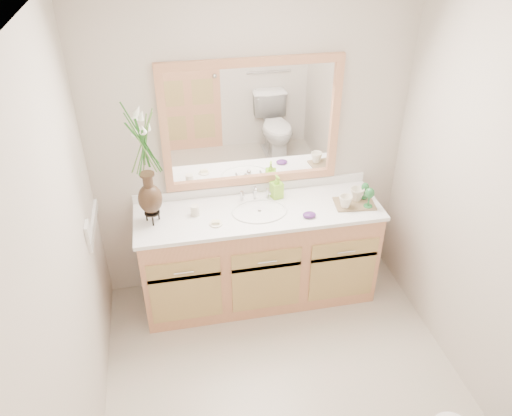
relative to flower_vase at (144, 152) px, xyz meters
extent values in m
plane|color=#BBB1A0|center=(0.78, -1.02, -1.39)|extent=(2.60, 2.60, 0.00)
cube|color=white|center=(0.78, -1.02, 1.01)|extent=(2.40, 2.60, 0.02)
cube|color=beige|center=(0.78, 0.28, -0.19)|extent=(2.40, 0.02, 2.40)
cube|color=beige|center=(-0.42, -1.02, -0.19)|extent=(0.02, 2.60, 2.40)
cube|color=beige|center=(1.98, -1.02, -0.19)|extent=(0.02, 2.60, 2.40)
cube|color=tan|center=(0.78, 0.00, -0.99)|extent=(1.80, 0.55, 0.80)
cube|color=white|center=(0.78, 0.00, -0.57)|extent=(1.84, 0.57, 0.03)
ellipsoid|color=white|center=(0.78, -0.02, -0.61)|extent=(0.38, 0.30, 0.12)
cylinder|color=silver|center=(0.78, 0.16, -0.50)|extent=(0.02, 0.02, 0.11)
cylinder|color=silver|center=(0.68, 0.16, -0.52)|extent=(0.02, 0.02, 0.08)
cylinder|color=silver|center=(0.88, 0.16, -0.52)|extent=(0.02, 0.02, 0.08)
cube|color=white|center=(0.78, 0.26, 0.02)|extent=(1.20, 0.01, 0.85)
cube|color=tan|center=(0.78, 0.26, 0.47)|extent=(1.32, 0.04, 0.06)
cube|color=tan|center=(0.78, 0.26, -0.44)|extent=(1.32, 0.04, 0.06)
cube|color=tan|center=(0.15, 0.26, 0.02)|extent=(0.06, 0.04, 0.85)
cube|color=tan|center=(1.41, 0.26, 0.02)|extent=(0.06, 0.04, 0.85)
cube|color=white|center=(-0.41, -0.25, -0.41)|extent=(0.02, 0.12, 0.12)
cylinder|color=black|center=(0.00, 0.00, -0.48)|extent=(0.11, 0.11, 0.01)
ellipsoid|color=black|center=(0.00, 0.00, -0.36)|extent=(0.17, 0.17, 0.22)
cylinder|color=black|center=(0.00, 0.00, -0.22)|extent=(0.07, 0.07, 0.10)
cylinder|color=#4C7A33|center=(0.00, 0.00, 0.04)|extent=(0.06, 0.06, 0.40)
cylinder|color=#EDE5CD|center=(0.30, 0.03, -0.52)|extent=(0.06, 0.06, 0.08)
cylinder|color=#EDE5CD|center=(0.44, -0.12, -0.55)|extent=(0.09, 0.09, 0.01)
cube|color=beige|center=(0.44, -0.12, -0.54)|extent=(0.06, 0.05, 0.02)
imported|color=#8DD432|center=(0.95, 0.16, -0.47)|extent=(0.09, 0.09, 0.17)
ellipsoid|color=#4C2268|center=(1.12, -0.16, -0.54)|extent=(0.12, 0.11, 0.03)
cube|color=brown|center=(1.50, -0.07, -0.55)|extent=(0.32, 0.23, 0.01)
imported|color=#EDE5CD|center=(1.41, -0.10, -0.49)|extent=(0.12, 0.12, 0.10)
imported|color=#EDE5CD|center=(1.53, -0.03, -0.49)|extent=(0.13, 0.13, 0.11)
cylinder|color=#226830|center=(1.58, -0.13, -0.54)|extent=(0.07, 0.07, 0.01)
cylinder|color=#226830|center=(1.58, -0.13, -0.49)|extent=(0.01, 0.01, 0.10)
ellipsoid|color=#226830|center=(1.58, -0.13, -0.43)|extent=(0.07, 0.07, 0.08)
cylinder|color=#226830|center=(1.60, -0.01, -0.54)|extent=(0.06, 0.06, 0.01)
cylinder|color=#226830|center=(1.60, -0.01, -0.50)|extent=(0.01, 0.01, 0.08)
ellipsoid|color=#226830|center=(1.60, -0.01, -0.45)|extent=(0.06, 0.06, 0.07)
camera|label=1|loc=(0.15, -3.04, 1.48)|focal=35.00mm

